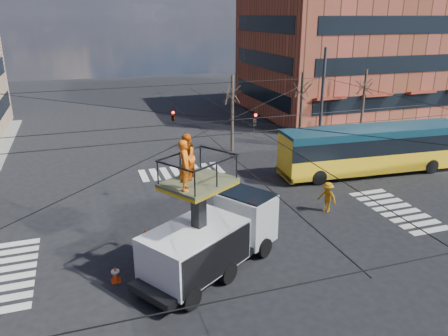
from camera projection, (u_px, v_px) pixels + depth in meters
ground at (228, 237)px, 21.50m from camera, size 120.00×120.00×0.00m
sidewalk_ne at (350, 116)px, 46.55m from camera, size 18.00×18.00×0.12m
crosswalks at (228, 237)px, 21.50m from camera, size 22.40×22.40×0.02m
building_ne at (348, 47)px, 47.19m from camera, size 20.06×16.06×14.00m
overhead_network at (224, 152)px, 20.41m from camera, size 24.24×24.24×8.00m
tree_a at (232, 93)px, 33.52m from camera, size 2.00×2.00×6.00m
tree_b at (302, 89)px, 35.32m from camera, size 2.00×2.00×6.00m
tree_c at (365, 86)px, 37.12m from camera, size 2.00×2.00×6.00m
utility_truck at (212, 226)px, 18.23m from camera, size 7.15×5.68×6.19m
city_bus at (373, 149)px, 29.73m from camera, size 13.18×3.48×3.20m
traffic_cone at (115, 274)px, 17.86m from camera, size 0.36×0.36×0.72m
worker_ground at (147, 248)px, 18.89m from camera, size 0.62×1.05×1.67m
flagger at (327, 197)px, 24.05m from camera, size 1.08×1.28×1.72m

